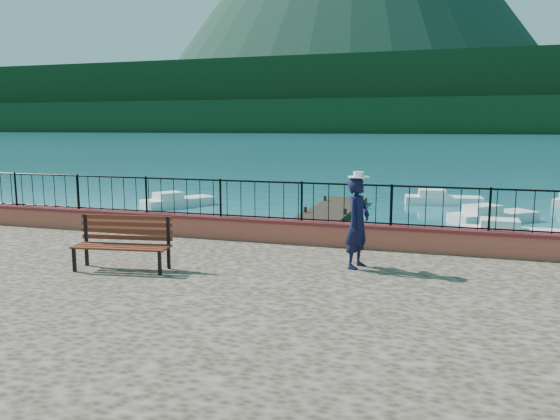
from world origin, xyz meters
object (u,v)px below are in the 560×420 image
Objects in this scene: person at (358,223)px; boat_3 at (178,199)px; boat_1 at (516,230)px; boat_0 at (199,231)px; boat_4 at (443,197)px; boat_2 at (493,213)px; park_bench at (123,254)px.

person reaches higher than boat_3.
boat_1 is at bearing -70.35° from boat_3.
boat_0 is 14.94m from boat_4.
boat_0 is 0.97× the size of boat_2.
boat_0 is 0.97× the size of boat_4.
boat_3 is (-4.87, 7.63, 0.00)m from boat_0.
park_bench reaches higher than boat_4.
boat_3 is (-11.60, 14.05, -1.75)m from person.
boat_4 is at bearing 32.00° from boat_0.
boat_2 is 1.00× the size of boat_4.
boat_4 is (-2.65, 8.94, 0.00)m from boat_1.
boat_1 is 4.02m from boat_2.
boat_2 is at bearing 11.34° from boat_0.
boat_0 is at bearing 96.55° from park_bench.
park_bench is 21.40m from boat_4.
boat_2 is at bearing 1.64° from person.
boat_4 is (13.11, 4.83, 0.00)m from boat_3.
person is at bearing -106.19° from boat_3.
boat_0 and boat_1 have the same top height.
boat_3 is at bearing 165.89° from boat_1.
person is at bearing 10.85° from park_bench.
boat_2 is 1.06× the size of boat_3.
boat_0 is at bearing -130.65° from boat_4.
boat_0 is (-2.16, 8.03, -1.12)m from park_bench.
park_bench is at bearing -113.69° from boat_4.
park_bench reaches higher than boat_1.
boat_0 is 1.01× the size of boat_1.
person is 0.50× the size of boat_1.
park_bench is 17.61m from boat_2.
boat_3 is at bearing -166.93° from boat_4.
park_bench is 0.52× the size of boat_4.
boat_4 is (1.52, 18.88, -1.75)m from person.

